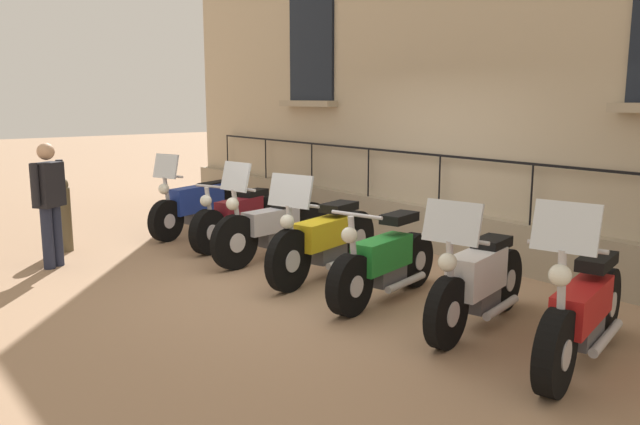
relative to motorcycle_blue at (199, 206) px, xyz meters
name	(u,v)px	position (x,y,z in m)	size (l,w,h in m)	color
ground_plane	(315,280)	(0.18, 3.23, -0.44)	(60.00, 60.00, 0.00)	#9E7A5B
building_facade	(466,3)	(-2.35, 3.23, 2.91)	(0.82, 13.56, 6.88)	tan
motorcycle_blue	(199,206)	(0.00, 0.00, 0.00)	(2.00, 0.90, 1.30)	black
motorcycle_maroon	(241,218)	(-0.14, 1.07, -0.05)	(2.04, 0.95, 0.94)	black
motorcycle_silver	(273,227)	(0.03, 2.14, 0.00)	(2.02, 0.59, 1.34)	black
motorcycle_yellow	(324,240)	(0.03, 3.22, 0.02)	(2.03, 0.84, 1.30)	black
motorcycle_green	(384,264)	(0.05, 4.27, -0.04)	(1.85, 0.72, 1.01)	black
motorcycle_white	(478,283)	(-0.04, 5.41, 0.00)	(1.87, 0.73, 1.27)	black
motorcycle_red	(583,314)	(-0.05, 6.44, -0.02)	(2.01, 0.77, 1.41)	black
bollard	(63,214)	(2.05, -0.06, 0.09)	(0.22, 0.22, 1.04)	brown
pedestrian_standing	(49,199)	(2.42, 0.73, 0.44)	(0.46, 0.38, 1.57)	#23283D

